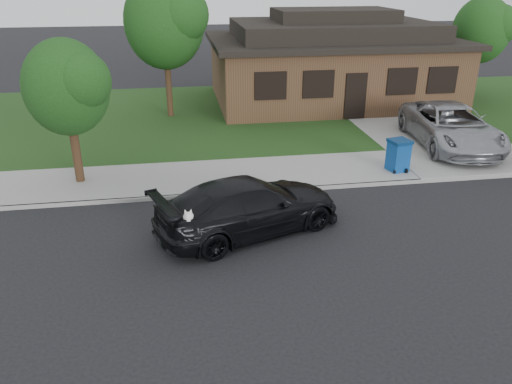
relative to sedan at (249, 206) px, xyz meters
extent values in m
plane|color=black|center=(2.44, -1.05, -0.75)|extent=(120.00, 120.00, 0.00)
cube|color=gray|center=(2.44, 3.95, -0.69)|extent=(60.00, 3.00, 0.12)
cube|color=gray|center=(2.44, 2.45, -0.69)|extent=(60.00, 0.12, 0.12)
cube|color=#193814|center=(2.44, 11.95, -0.68)|extent=(60.00, 13.00, 0.13)
cube|color=gray|center=(8.44, 8.95, -0.68)|extent=(4.50, 13.00, 0.14)
imported|color=black|center=(0.01, 0.00, 0.00)|extent=(5.54, 3.75, 1.49)
ellipsoid|color=white|center=(-1.63, -0.92, 0.27)|extent=(0.34, 0.40, 0.30)
sphere|color=white|center=(-1.63, -1.15, 0.37)|extent=(0.26, 0.26, 0.26)
cube|color=white|center=(-1.63, -1.27, 0.33)|extent=(0.09, 0.12, 0.08)
sphere|color=black|center=(-1.63, -1.33, 0.33)|extent=(0.04, 0.04, 0.04)
cone|color=white|center=(-1.69, -1.10, 0.51)|extent=(0.11, 0.11, 0.14)
cone|color=white|center=(-1.56, -1.10, 0.51)|extent=(0.11, 0.11, 0.14)
imported|color=#9EA0A5|center=(8.84, 5.58, 0.19)|extent=(3.29, 6.02, 1.60)
cube|color=navy|center=(5.72, 3.39, -0.13)|extent=(0.72, 0.72, 1.00)
cube|color=#072853|center=(5.72, 3.39, 0.43)|extent=(0.79, 0.79, 0.11)
cylinder|color=black|center=(5.50, 3.09, -0.55)|extent=(0.09, 0.16, 0.15)
cylinder|color=black|center=(5.95, 3.09, -0.55)|extent=(0.09, 0.16, 0.15)
cube|color=#422B1C|center=(6.44, 13.95, 0.88)|extent=(12.00, 8.00, 3.00)
cube|color=black|center=(6.44, 13.95, 2.51)|extent=(12.60, 8.60, 0.25)
cube|color=black|center=(6.44, 13.95, 3.03)|extent=(10.00, 6.50, 0.80)
cube|color=black|center=(6.44, 13.95, 3.73)|extent=(6.00, 3.50, 0.60)
cube|color=black|center=(6.44, 9.92, 0.48)|extent=(1.00, 0.06, 2.10)
cube|color=black|center=(2.44, 9.93, 1.08)|extent=(1.30, 0.05, 1.10)
cube|color=black|center=(4.64, 9.93, 1.08)|extent=(1.30, 0.05, 1.10)
cube|color=black|center=(8.64, 9.93, 1.08)|extent=(1.30, 0.05, 1.10)
cube|color=black|center=(10.64, 9.93, 1.08)|extent=(1.30, 0.05, 1.10)
cylinder|color=#332114|center=(-2.06, 11.95, 0.62)|extent=(0.28, 0.28, 2.48)
ellipsoid|color=#143811|center=(-2.06, 11.95, 3.66)|extent=(3.60, 3.60, 4.14)
sphere|color=#26591E|center=(-1.34, 11.41, 4.02)|extent=(2.52, 2.52, 2.52)
cylinder|color=#332114|center=(14.44, 13.45, 0.40)|extent=(0.28, 0.28, 2.03)
ellipsoid|color=#143811|center=(14.44, 13.45, 2.91)|extent=(3.00, 3.00, 3.45)
sphere|color=#26591E|center=(15.04, 13.00, 3.21)|extent=(2.10, 2.10, 2.10)
cylinder|color=#332114|center=(-5.06, 4.15, 0.27)|extent=(0.28, 0.28, 1.80)
ellipsoid|color=#143811|center=(-5.06, 4.15, 2.47)|extent=(2.60, 2.60, 2.99)
sphere|color=#26591E|center=(-4.54, 3.76, 2.73)|extent=(1.82, 1.82, 1.82)
camera|label=1|loc=(-1.72, -11.90, 5.73)|focal=35.00mm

